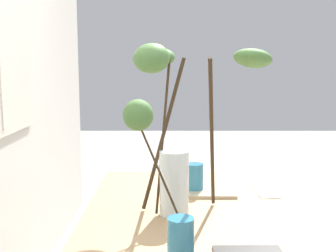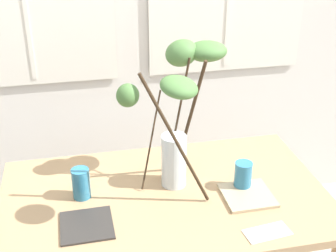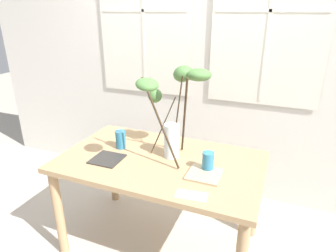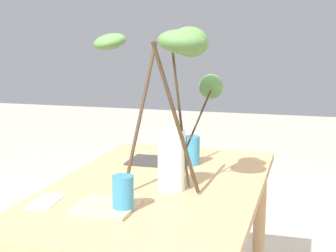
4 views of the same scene
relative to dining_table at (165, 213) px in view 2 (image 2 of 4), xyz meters
name	(u,v)px [view 2 (image 2 of 4)]	position (x,y,z in m)	size (l,w,h in m)	color
back_wall_with_windows	(130,11)	(0.00, 0.99, 0.69)	(4.92, 0.14, 2.66)	beige
dining_table	(165,213)	(0.00, 0.00, 0.00)	(1.44, 0.86, 0.76)	tan
vase_with_branches	(179,103)	(0.08, 0.09, 0.50)	(0.54, 0.56, 0.67)	silver
drinking_glass_blue_left	(81,183)	(-0.36, 0.06, 0.17)	(0.08, 0.08, 0.14)	teal
drinking_glass_blue_right	(243,176)	(0.35, -0.02, 0.17)	(0.08, 0.08, 0.13)	teal
plate_square_left	(87,225)	(-0.35, -0.15, 0.11)	(0.21, 0.21, 0.01)	#2D2B28
plate_square_right	(247,195)	(0.35, -0.09, 0.11)	(0.21, 0.21, 0.01)	tan
napkin_folded	(267,232)	(0.34, -0.33, 0.10)	(0.18, 0.09, 0.00)	silver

